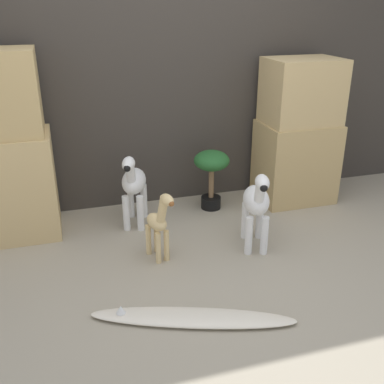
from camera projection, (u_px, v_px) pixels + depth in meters
The scene contains 9 objects.
ground_plane at pixel (212, 296), 2.82m from camera, with size 14.00×14.00×0.00m, color #9E937F.
wall_back at pixel (154, 79), 3.77m from camera, with size 6.40×0.08×2.20m.
rock_pillar_left at pixel (6, 153), 3.32m from camera, with size 0.65×0.50×1.41m.
rock_pillar_right at pixel (298, 134), 3.97m from camera, with size 0.65×0.50×1.27m.
zebra_right at pixel (257, 203), 3.24m from camera, with size 0.28×0.49×0.65m.
zebra_left at pixel (134, 184), 3.57m from camera, with size 0.28×0.49×0.65m.
giraffe_figurine at pixel (159, 223), 3.11m from camera, with size 0.18×0.34×0.55m.
potted_palm_front at pixel (212, 168), 3.87m from camera, with size 0.31×0.31×0.53m.
surfboard at pixel (192, 317), 2.59m from camera, with size 1.19×0.57×0.09m.
Camera 1 is at (-0.78, -2.20, 1.71)m, focal length 42.00 mm.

